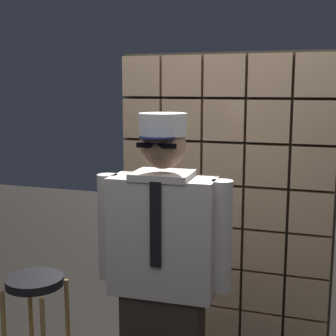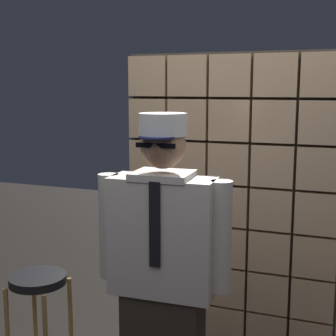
{
  "view_description": "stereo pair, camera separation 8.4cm",
  "coord_description": "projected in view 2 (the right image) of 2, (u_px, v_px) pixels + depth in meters",
  "views": [
    {
      "loc": [
        0.72,
        -1.95,
        1.92
      ],
      "look_at": [
        -0.04,
        0.32,
        1.52
      ],
      "focal_mm": 51.91,
      "sensor_mm": 36.0,
      "label": 1
    },
    {
      "loc": [
        0.8,
        -1.92,
        1.92
      ],
      "look_at": [
        -0.04,
        0.32,
        1.52
      ],
      "focal_mm": 51.91,
      "sensor_mm": 36.0,
      "label": 2
    }
  ],
  "objects": [
    {
      "name": "bar_stool",
      "position": [
        39.0,
        308.0,
        2.93
      ],
      "size": [
        0.34,
        0.34,
        0.81
      ],
      "color": "black",
      "rests_on": "ground"
    },
    {
      "name": "standing_person",
      "position": [
        163.0,
        279.0,
        2.53
      ],
      "size": [
        0.72,
        0.31,
        1.8
      ],
      "rotation": [
        0.0,
        0.0,
        0.04
      ],
      "color": "#382D23",
      "rests_on": "ground"
    },
    {
      "name": "glass_block_wall",
      "position": [
        228.0,
        205.0,
        3.53
      ],
      "size": [
        1.57,
        0.1,
        2.19
      ],
      "color": "#E0B78C",
      "rests_on": "ground"
    }
  ]
}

